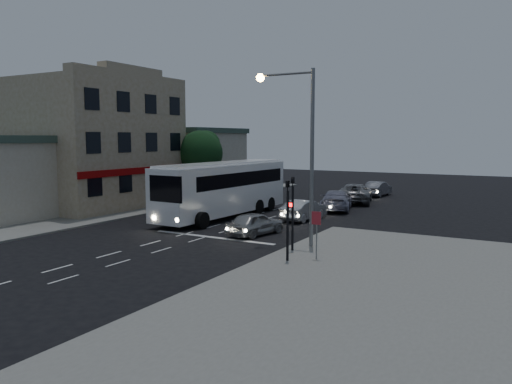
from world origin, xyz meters
The scene contains 17 objects.
ground centered at (0.00, 0.00, 0.00)m, with size 120.00×120.00×0.00m, color black.
sidewalk_near centered at (13.00, -4.00, 0.06)m, with size 12.00×24.00×0.12m, color slate.
sidewalk_far centered at (-13.00, 8.00, 0.06)m, with size 12.00×50.00×0.12m, color slate.
road_markings centered at (1.29, 3.31, 0.00)m, with size 8.00×30.55×0.01m.
tour_bus centered at (-1.41, 8.37, 2.13)m, with size 3.17×12.91×3.94m.
car_suv centered at (3.76, 3.80, 0.69)m, with size 1.62×4.03×1.37m, color #A4A4A4.
car_sedan_a centered at (4.07, 10.11, 0.71)m, with size 1.50×4.31×1.42m, color silver.
car_sedan_b centered at (4.36, 15.70, 0.79)m, with size 2.21×5.45×1.58m, color #8E8DA2.
car_sedan_c centered at (4.15, 20.85, 0.84)m, with size 2.78×6.02×1.67m, color gray.
car_extra centered at (4.52, 26.72, 0.72)m, with size 1.52×4.35×1.43m, color gray.
traffic_signal_main centered at (7.60, 0.78, 2.42)m, with size 0.25×0.35×4.10m.
traffic_signal_side centered at (8.30, -1.20, 2.42)m, with size 0.18×0.15×4.10m.
regulatory_sign centered at (9.30, -0.24, 1.60)m, with size 0.45×0.12×2.20m.
streetlight centered at (7.34, 2.20, 5.73)m, with size 3.32×0.44×9.00m.
main_building centered at (-13.96, 8.00, 5.16)m, with size 10.12×12.00×11.00m.
low_building_north centered at (-13.50, 20.00, 3.39)m, with size 9.40×9.40×6.50m.
street_tree centered at (-8.21, 15.02, 4.50)m, with size 4.00×4.00×6.20m.
Camera 1 is at (17.98, -21.21, 5.68)m, focal length 35.00 mm.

